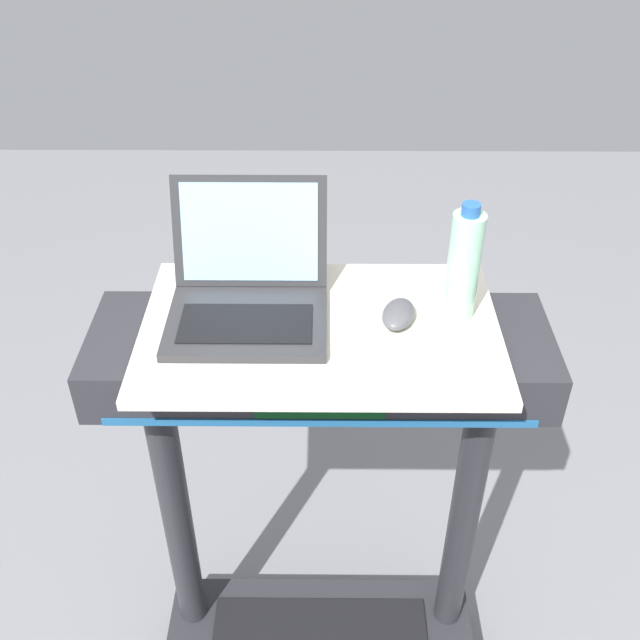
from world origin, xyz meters
The scene contains 4 objects.
desk_board centered at (0.00, 0.70, 1.11)m, with size 0.68×0.43×0.02m, color beige.
laptop centered at (-0.14, 0.74, 1.17)m, with size 0.30×0.29×0.23m.
computer_mouse centered at (0.15, 0.71, 1.14)m, with size 0.06×0.10×0.03m, color #4C4C51.
water_bottle centered at (0.27, 0.74, 1.23)m, with size 0.06×0.06×0.24m.
Camera 1 is at (0.01, -0.44, 1.99)m, focal length 42.01 mm.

